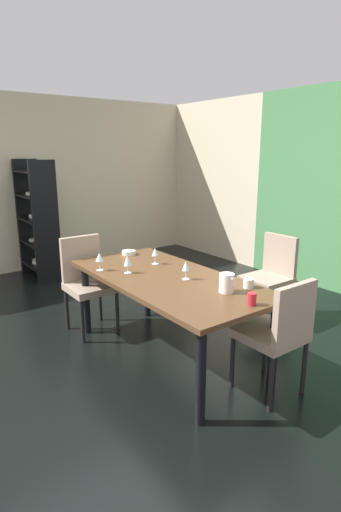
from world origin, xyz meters
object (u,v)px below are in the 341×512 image
Objects in this scene: wine_glass_center at (186,266)px; display_shelf at (37,219)px; chair_left_near at (87,278)px; serving_bowl_rear at (129,253)px; wine_glass_left at (127,261)px; pitcher_corner at (227,283)px; wine_glass_right at (155,253)px; cup_north at (252,299)px; cup_south at (249,283)px; chair_head_far at (271,273)px; dining_table at (167,286)px; wine_glass_east at (99,258)px; chair_right_far at (278,330)px.

display_shelf is at bearing -177.01° from wine_glass_center.
chair_left_near is 0.50m from serving_bowl_rear.
wine_glass_left is 0.95m from pitcher_corner.
display_shelf is 2.69m from wine_glass_right.
cup_south is at bearing 136.13° from cup_north.
chair_head_far is at bearing 96.35° from wine_glass_center.
dining_table is 3.08m from display_shelf.
wine_glass_center is (0.15, 0.08, 0.19)m from dining_table.
chair_left_near reaches higher than dining_table.
chair_left_near is at bearing 171.13° from wine_glass_east.
wine_glass_right is 0.47m from serving_bowl_rear.
chair_left_near is 5.82× the size of wine_glass_east.
chair_right_far reaches higher than dining_table.
chair_right_far reaches higher than serving_bowl_rear.
wine_glass_east is at bearing -143.32° from wine_glass_left.
dining_table is 1.02m from chair_right_far.
cup_north is (3.95, 0.18, -0.05)m from display_shelf.
cup_north is at bearing 159.30° from chair_right_far.
wine_glass_east is 2.01× the size of cup_south.
wine_glass_center is at bearing -149.78° from cup_south.
dining_table is 12.22× the size of wine_glass_center.
chair_right_far is 1.40m from wine_glass_left.
cup_north reaches higher than cup_south.
wine_glass_right reaches higher than pitcher_corner.
cup_south is at bearing 8.95° from serving_bowl_rear.
wine_glass_east is at bearing -103.29° from wine_glass_right.
wine_glass_east is 1.05× the size of wine_glass_left.
wine_glass_left is at bearing 79.25° from chair_head_far.
wine_glass_east is at bearing -161.23° from cup_north.
chair_left_near is at bearing -162.24° from dining_table.
pitcher_corner is at bearing 0.63° from serving_bowl_rear.
display_shelf is at bearing -174.70° from serving_bowl_rear.
wine_glass_left is at bearing -147.91° from cup_south.
serving_bowl_rear is 1.73m from cup_north.
chair_head_far reaches higher than dining_table.
cup_north reaches higher than serving_bowl_rear.
display_shelf is 2.58m from wine_glass_east.
chair_left_near is 10.81× the size of cup_north.
wine_glass_center is at bearing 105.58° from chair_right_far.
chair_left_near is 1.95m from chair_head_far.
display_shelf reaches higher than cup_south.
chair_right_far is 5.83× the size of wine_glass_left.
wine_glass_right is 1.92× the size of cup_south.
chair_right_far reaches higher than cup_south.
chair_head_far is 1.34m from wine_glass_center.
wine_glass_center reaches higher than dining_table.
cup_south is at bearing 32.09° from wine_glass_left.
chair_left_near is at bearing -141.90° from wine_glass_right.
wine_glass_left is (0.67, 0.09, 0.32)m from chair_left_near.
wine_glass_center is 1.95× the size of cup_south.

